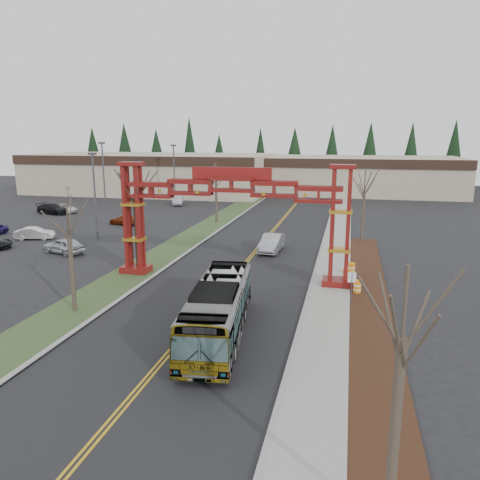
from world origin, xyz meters
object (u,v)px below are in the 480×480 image
(retail_building_east, at_px, (358,175))
(parked_car_far_c, at_px, (53,209))
(parked_car_mid_a, at_px, (125,220))
(bare_tree_median_near, at_px, (69,236))
(light_pole_near, at_px, (95,190))
(barrel_mid, at_px, (346,276))
(bare_tree_right_near, at_px, (402,340))
(street_sign, at_px, (352,283))
(parked_car_near_a, at_px, (64,246))
(bare_tree_median_far, at_px, (216,180))
(light_pole_far, at_px, (174,170))
(transit_bus, at_px, (218,310))
(parked_car_near_b, at_px, (35,233))
(light_pole_mid, at_px, (103,171))
(retail_building_west, at_px, (152,173))
(silver_sedan, at_px, (272,243))
(barrel_south, at_px, (357,287))
(barrel_north, at_px, (351,269))
(bare_tree_right_far, at_px, (364,191))
(parked_car_far_a, at_px, (178,201))
(gateway_arch, at_px, (231,203))
(parked_car_far_b, at_px, (64,208))

(retail_building_east, bearing_deg, parked_car_far_c, -139.01)
(parked_car_mid_a, distance_m, bare_tree_median_near, 30.44)
(light_pole_near, height_order, barrel_mid, light_pole_near)
(bare_tree_right_near, distance_m, street_sign, 18.39)
(parked_car_near_a, xyz_separation_m, bare_tree_median_far, (9.44, 19.14, 4.65))
(light_pole_near, xyz_separation_m, light_pole_far, (-1.80, 27.88, 0.23))
(transit_bus, distance_m, parked_car_near_a, 24.39)
(retail_building_east, bearing_deg, parked_car_near_b, -122.99)
(retail_building_east, bearing_deg, light_pole_mid, -138.98)
(parked_car_mid_a, bearing_deg, street_sign, 63.64)
(retail_building_west, bearing_deg, transit_bus, -63.65)
(silver_sedan, distance_m, parked_car_mid_a, 22.45)
(barrel_south, bearing_deg, silver_sedan, 125.49)
(bare_tree_median_near, bearing_deg, retail_building_east, 75.73)
(barrel_north, bearing_deg, retail_building_east, 89.02)
(parked_car_near_a, height_order, barrel_south, parked_car_near_a)
(bare_tree_right_near, bearing_deg, parked_car_mid_a, 124.81)
(parked_car_far_c, bearing_deg, light_pole_far, -30.87)
(bare_tree_median_far, xyz_separation_m, street_sign, (16.96, -27.69, -3.72))
(light_pole_near, relative_size, barrel_north, 8.91)
(parked_car_far_c, bearing_deg, parked_car_near_a, -130.96)
(bare_tree_right_far, xyz_separation_m, street_sign, (-1.04, -19.71, -3.73))
(parked_car_far_a, xyz_separation_m, light_pole_mid, (-8.68, -7.73, 5.10))
(light_pole_mid, height_order, barrel_north, light_pole_mid)
(barrel_south, bearing_deg, gateway_arch, 171.87)
(parked_car_far_a, xyz_separation_m, light_pole_near, (0.67, -26.41, 4.60))
(parked_car_far_a, bearing_deg, bare_tree_median_far, -69.53)
(parked_car_mid_a, relative_size, barrel_south, 4.17)
(retail_building_east, relative_size, bare_tree_median_far, 5.10)
(parked_car_far_c, height_order, barrel_north, parked_car_far_c)
(gateway_arch, xyz_separation_m, parked_car_far_c, (-32.70, 24.84, -5.24))
(silver_sedan, relative_size, parked_car_near_a, 1.13)
(retail_building_west, relative_size, barrel_north, 44.58)
(gateway_arch, relative_size, retail_building_west, 0.40)
(retail_building_west, height_order, street_sign, retail_building_west)
(parked_car_near_b, bearing_deg, retail_building_east, -50.73)
(retail_building_west, relative_size, bare_tree_median_near, 6.76)
(parked_car_mid_a, xyz_separation_m, parked_car_far_c, (-13.93, 5.49, 0.13))
(parked_car_near_b, bearing_deg, parked_car_far_a, -29.35)
(light_pole_far, bearing_deg, parked_car_mid_a, -87.72)
(bare_tree_median_far, relative_size, street_sign, 3.20)
(transit_bus, bearing_deg, barrel_mid, 52.94)
(street_sign, bearing_deg, parked_car_far_b, 143.43)
(parked_car_far_c, xyz_separation_m, bare_tree_right_far, (42.70, -9.28, 4.67))
(parked_car_far_c, xyz_separation_m, street_sign, (41.66, -28.98, 0.94))
(bare_tree_median_near, bearing_deg, light_pole_near, 116.20)
(retail_building_east, height_order, parked_car_far_a, retail_building_east)
(bare_tree_median_far, xyz_separation_m, barrel_north, (16.99, -20.37, -4.88))
(barrel_south, bearing_deg, light_pole_far, 125.72)
(parked_car_near_b, height_order, light_pole_mid, light_pole_mid)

